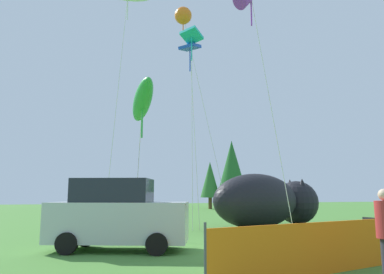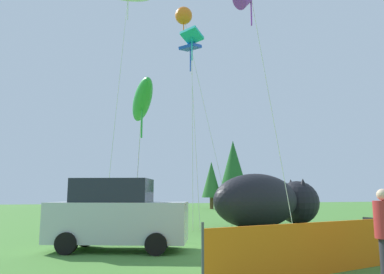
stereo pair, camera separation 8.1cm
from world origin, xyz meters
The scene contains 11 objects.
ground_plane centered at (0.00, 0.00, 0.00)m, with size 120.00×120.00×0.00m, color #477F33.
parked_car centered at (-4.46, 1.40, 1.07)m, with size 4.56×3.14×2.20m.
folding_chair centered at (4.12, 0.04, 0.55)m, with size 0.56×0.56×0.93m.
inflatable_cat centered at (4.10, 7.23, 1.28)m, with size 8.05×5.49×2.77m.
safety_fence centered at (-0.01, -3.36, 0.56)m, with size 7.30×1.77×1.23m.
kite_orange_flower centered at (-0.18, 8.53, 11.75)m, with size 3.19×0.98×12.29m.
kite_blue_box centered at (-0.27, 7.00, 9.09)m, with size 1.28×1.28×9.49m.
kite_green_fish centered at (-3.66, 1.94, 4.93)m, with size 0.88×3.04×5.66m.
kite_teal_diamond centered at (-0.42, 6.30, 9.40)m, with size 1.28×1.24×9.93m.
horizon_tree_east centered at (10.32, 31.73, 3.46)m, with size 2.36×2.36×5.63m.
horizon_tree_west centered at (12.86, 30.91, 5.05)m, with size 3.44×3.44×8.22m.
Camera 1 is at (-6.01, -10.62, 1.72)m, focal length 35.00 mm.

